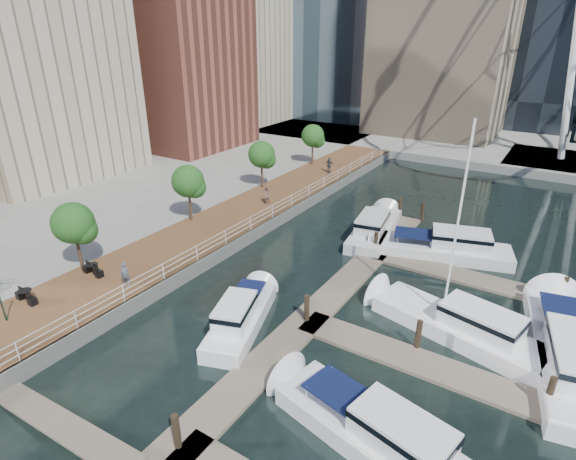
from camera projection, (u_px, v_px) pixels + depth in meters
The scene contains 15 objects.
ground at pixel (163, 389), 20.70m from camera, with size 520.00×520.00×0.00m, color black.
boardwalk at pixel (222, 228), 36.49m from camera, with size 6.00×60.00×1.00m, color brown.
seawall at pixel (252, 236), 35.02m from camera, with size 0.25×60.00×1.00m, color #595954.
land_inland at pixel (34, 175), 49.71m from camera, with size 48.00×90.00×1.00m, color gray.
land_far at pixel (508, 104), 99.27m from camera, with size 200.00×114.00×1.00m, color gray.
pier at pixel (570, 165), 53.80m from camera, with size 14.00×12.00×1.00m, color gray.
railing at pixel (251, 223), 34.65m from camera, with size 0.10×60.00×1.05m, color white, non-canonical shape.
floating_docks at pixel (404, 326), 24.31m from camera, with size 16.00×34.00×2.60m.
midrise_condos at pixel (119, 47), 52.42m from camera, with size 19.00×67.00×28.00m.
street_trees at pixel (188, 181), 35.36m from camera, with size 2.60×42.60×4.60m.
yacht_foreground at pixel (375, 446), 17.86m from camera, with size 2.59×9.67×2.15m, color white, non-canonical shape.
pedestrian_near at pixel (125, 274), 26.91m from camera, with size 0.56×0.37×1.55m, color #495162.
pedestrian_mid at pixel (266, 195), 39.93m from camera, with size 0.75×0.58×1.54m, color #82635A.
pedestrian_far at pixel (329, 165), 48.56m from camera, with size 1.02×0.43×1.75m, color #363B43.
moored_yachts at pixel (432, 328), 24.91m from camera, with size 20.48×37.38×11.50m.
Camera 1 is at (13.42, -10.39, 15.09)m, focal length 28.00 mm.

